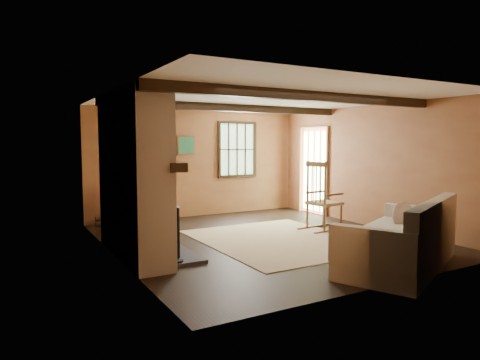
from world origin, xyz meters
TOP-DOWN VIEW (x-y plane):
  - ground at (0.00, 0.00)m, footprint 5.50×5.50m
  - room_envelope at (0.22, 0.26)m, footprint 5.02×5.52m
  - fireplace at (-2.23, -0.00)m, footprint 1.02×2.30m
  - rug at (0.20, -0.20)m, footprint 2.50×3.00m
  - rocking_chair at (1.42, 0.13)m, footprint 1.00×0.59m
  - sofa at (0.73, -2.33)m, footprint 2.50×1.87m
  - firewood_pile at (-2.02, 2.49)m, footprint 0.62×0.11m
  - laundry_basket at (-0.89, 2.52)m, footprint 0.59×0.51m
  - basket_pillow at (-0.89, 2.52)m, footprint 0.48×0.41m
  - armchair at (-1.47, 2.03)m, footprint 1.26×1.27m

SIDE VIEW (x-z plane):
  - ground at x=0.00m, z-range 0.00..0.00m
  - rug at x=0.20m, z-range 0.00..0.01m
  - firewood_pile at x=-2.02m, z-range 0.00..0.22m
  - laundry_basket at x=-0.89m, z-range 0.00..0.30m
  - sofa at x=0.73m, z-range -0.13..0.79m
  - basket_pillow at x=-0.89m, z-range 0.30..0.52m
  - armchair at x=-1.47m, z-range 0.00..0.84m
  - rocking_chair at x=1.42m, z-range -0.10..1.22m
  - fireplace at x=-2.23m, z-range -0.10..2.30m
  - room_envelope at x=0.22m, z-range 0.41..2.85m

